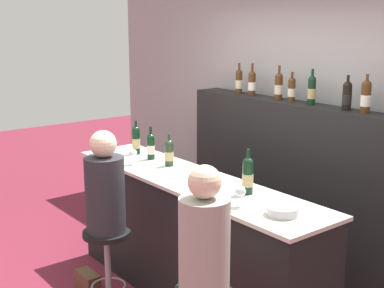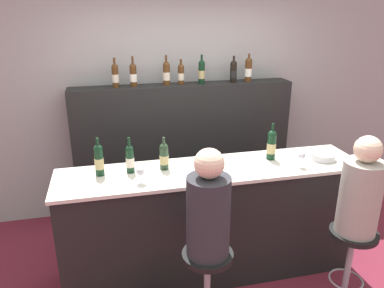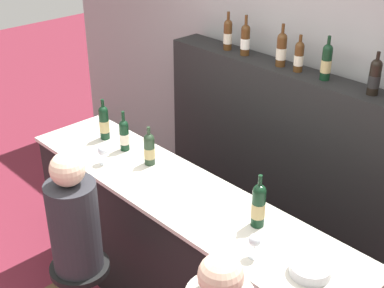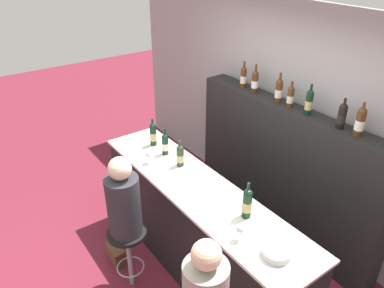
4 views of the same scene
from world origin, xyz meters
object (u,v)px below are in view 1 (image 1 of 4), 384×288
at_px(wine_bottle_backbar_0, 239,81).
at_px(bar_stool_left, 107,249).
at_px(wine_bottle_counter_3, 248,175).
at_px(wine_bottle_backbar_1, 252,83).
at_px(guest_seated_left, 105,188).
at_px(wine_bottle_backbar_3, 292,89).
at_px(wine_bottle_backbar_6, 366,96).
at_px(wine_bottle_backbar_5, 347,96).
at_px(wine_bottle_backbar_4, 312,90).
at_px(wine_bottle_counter_1, 151,146).
at_px(wine_bottle_backbar_2, 279,86).
at_px(wine_glass_0, 133,154).
at_px(wine_glass_1, 241,192).
at_px(wine_bottle_counter_0, 136,140).
at_px(metal_bowl, 283,211).
at_px(handbag, 88,283).
at_px(guest_seated_right, 204,238).
at_px(wine_bottle_counter_2, 169,153).

xyz_separation_m(wine_bottle_backbar_0, bar_stool_left, (0.51, -1.86, -1.15)).
height_order(wine_bottle_counter_3, wine_bottle_backbar_1, wine_bottle_backbar_1).
bearing_deg(wine_bottle_backbar_1, bar_stool_left, -80.26).
bearing_deg(guest_seated_left, wine_bottle_backbar_3, 83.78).
bearing_deg(wine_bottle_backbar_6, wine_bottle_backbar_5, -180.00).
distance_m(wine_bottle_backbar_4, guest_seated_left, 2.02).
distance_m(wine_bottle_counter_3, wine_bottle_backbar_4, 1.28).
xyz_separation_m(wine_bottle_counter_1, wine_bottle_backbar_2, (0.51, 1.12, 0.52)).
distance_m(wine_glass_0, wine_glass_1, 1.39).
bearing_deg(wine_bottle_counter_0, metal_bowl, -3.53).
height_order(wine_bottle_backbar_0, wine_bottle_backbar_2, wine_bottle_backbar_2).
bearing_deg(wine_bottle_backbar_6, wine_glass_1, -90.71).
bearing_deg(wine_glass_1, wine_bottle_counter_1, 170.90).
distance_m(wine_glass_0, handbag, 1.18).
height_order(wine_bottle_counter_0, wine_bottle_backbar_1, wine_bottle_backbar_1).
relative_size(wine_bottle_backbar_5, bar_stool_left, 0.42).
relative_size(wine_bottle_counter_3, wine_bottle_backbar_6, 1.07).
xyz_separation_m(wine_bottle_backbar_4, metal_bowl, (0.82, -1.24, -0.61)).
height_order(wine_bottle_backbar_2, metal_bowl, wine_bottle_backbar_2).
xyz_separation_m(wine_bottle_backbar_3, wine_bottle_backbar_6, (0.79, 0.00, 0.02)).
bearing_deg(wine_bottle_backbar_0, guest_seated_right, -47.30).
height_order(wine_bottle_counter_2, wine_bottle_counter_3, wine_bottle_counter_3).
bearing_deg(wine_glass_1, wine_bottle_backbar_3, 119.79).
bearing_deg(wine_bottle_counter_3, wine_bottle_backbar_3, 118.18).
distance_m(wine_bottle_counter_0, wine_bottle_backbar_2, 1.44).
bearing_deg(wine_bottle_backbar_5, wine_glass_0, -132.15).
bearing_deg(guest_seated_left, wine_bottle_counter_1, 122.43).
relative_size(metal_bowl, handbag, 0.84).
distance_m(wine_bottle_counter_3, wine_bottle_backbar_5, 1.22).
relative_size(wine_bottle_counter_2, metal_bowl, 1.31).
distance_m(wine_bottle_backbar_3, wine_glass_0, 1.57).
distance_m(wine_bottle_backbar_2, wine_bottle_backbar_3, 0.16).
bearing_deg(wine_bottle_counter_1, handbag, -82.07).
xyz_separation_m(wine_bottle_backbar_6, wine_glass_1, (-0.02, -1.35, -0.54)).
relative_size(wine_bottle_counter_1, wine_bottle_backbar_4, 0.96).
distance_m(wine_bottle_backbar_5, handbag, 2.72).
distance_m(wine_bottle_counter_1, handbag, 1.32).
relative_size(wine_bottle_backbar_4, wine_glass_0, 2.25).
bearing_deg(wine_bottle_backbar_0, guest_seated_left, -74.70).
bearing_deg(bar_stool_left, wine_bottle_counter_3, 42.79).
bearing_deg(wine_glass_1, guest_seated_right, -65.51).
xyz_separation_m(wine_bottle_counter_1, wine_bottle_counter_3, (1.27, 0.00, 0.02)).
height_order(wine_bottle_counter_1, guest_seated_left, guest_seated_left).
relative_size(wine_bottle_counter_0, wine_bottle_backbar_5, 1.10).
relative_size(wine_glass_1, guest_seated_right, 0.18).
xyz_separation_m(wine_bottle_counter_0, wine_bottle_backbar_1, (0.40, 1.12, 0.50)).
distance_m(wine_bottle_counter_2, metal_bowl, 1.45).
bearing_deg(handbag, bar_stool_left, 0.00).
bearing_deg(guest_seated_left, wine_bottle_backbar_1, 99.74).
distance_m(wine_bottle_backbar_1, handbag, 2.45).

